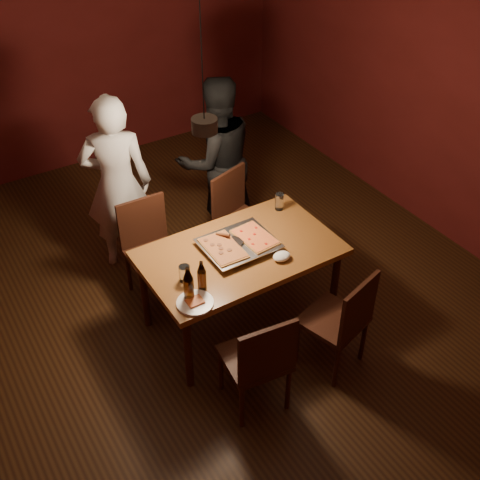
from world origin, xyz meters
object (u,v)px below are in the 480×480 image
pizza_tray (239,245)px  beer_bottle_a (188,283)px  chair_near_left (260,356)px  dining_table (240,258)px  diner_white (117,184)px  pendant_lamp (204,124)px  diner_dark (217,160)px  plate_slice (195,303)px  beer_bottle_b (202,275)px  chair_far_left (149,241)px  chair_far_right (237,210)px  chair_near_right (344,315)px

pizza_tray → beer_bottle_a: beer_bottle_a is taller
chair_near_left → beer_bottle_a: size_ratio=1.77×
dining_table → diner_white: 1.35m
beer_bottle_a → pendant_lamp: pendant_lamp is taller
beer_bottle_a → dining_table: bearing=24.5°
chair_near_left → diner_dark: diner_dark is taller
beer_bottle_a → diner_dark: 1.81m
plate_slice → pendant_lamp: pendant_lamp is taller
pizza_tray → plate_slice: (-0.58, -0.37, -0.01)m
diner_dark → beer_bottle_b: bearing=63.2°
plate_slice → dining_table: bearing=30.1°
chair_near_left → pizza_tray: size_ratio=0.88×
chair_far_left → plate_slice: size_ratio=1.88×
plate_slice → beer_bottle_a: bearing=95.6°
dining_table → chair_far_right: size_ratio=2.85×
dining_table → diner_white: (-0.47, 1.25, 0.15)m
dining_table → pizza_tray: 0.10m
diner_dark → chair_near_left: bearing=74.2°
dining_table → diner_dark: diner_dark is taller
diner_white → pendant_lamp: pendant_lamp is taller
chair_near_left → pizza_tray: 0.95m
chair_far_left → chair_far_right: same height
beer_bottle_b → diner_white: diner_white is taller
plate_slice → diner_dark: (1.06, 1.52, 0.04)m
dining_table → chair_near_right: 0.90m
chair_near_left → chair_near_right: size_ratio=0.93×
chair_near_right → pendant_lamp: size_ratio=0.47×
chair_far_right → chair_near_right: (-0.05, -1.54, 0.00)m
dining_table → beer_bottle_a: beer_bottle_a is taller
beer_bottle_b → chair_near_left: bearing=-79.8°
chair_near_right → pendant_lamp: 1.68m
chair_far_right → diner_white: 1.08m
chair_near_left → chair_far_right: bearing=70.3°
chair_far_right → beer_bottle_b: size_ratio=2.17×
chair_near_left → chair_near_right: bearing=7.1°
chair_near_left → pizza_tray: (0.36, 0.84, 0.24)m
chair_far_right → beer_bottle_a: 1.46m
pizza_tray → beer_bottle_a: 0.67m
chair_far_right → chair_far_left: bearing=-18.0°
chair_far_right → pendant_lamp: size_ratio=0.48×
beer_bottle_b → pizza_tray: bearing=29.0°
pizza_tray → beer_bottle_b: beer_bottle_b is taller
diner_dark → plate_slice: bearing=62.0°
chair_near_left → pendant_lamp: 1.61m
dining_table → plate_slice: bearing=-149.9°
diner_white → pendant_lamp: 1.43m
chair_near_right → diner_white: bearing=96.4°
chair_near_right → diner_white: size_ratio=0.31×
chair_near_right → beer_bottle_a: size_ratio=1.90×
diner_dark → pendant_lamp: (-0.64, -0.98, 0.96)m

